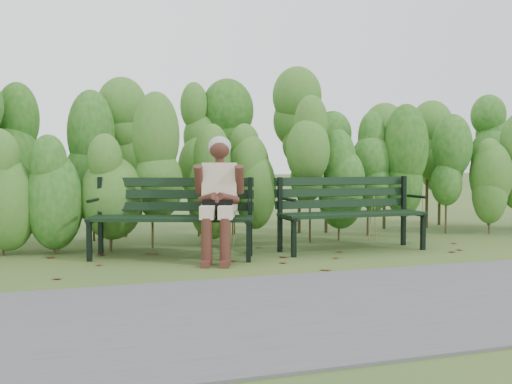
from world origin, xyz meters
name	(u,v)px	position (x,y,z in m)	size (l,w,h in m)	color
ground	(266,260)	(0.00, 0.00, 0.00)	(80.00, 80.00, 0.00)	#395829
footpath	(361,304)	(0.00, -2.20, 0.01)	(60.00, 2.50, 0.01)	#474749
hedge_band	(222,151)	(0.00, 1.86, 1.26)	(11.04, 1.67, 2.42)	#47381E
leaf_litter	(266,262)	(-0.04, -0.12, 0.00)	(5.86, 2.14, 0.01)	brown
bench_left	(173,210)	(-0.94, 0.54, 0.54)	(1.94, 1.20, 0.93)	black
bench_right	(349,207)	(1.25, 0.42, 0.54)	(1.84, 0.62, 0.92)	black
seated_woman	(219,191)	(-0.50, 0.17, 0.78)	(0.64, 0.88, 1.40)	beige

